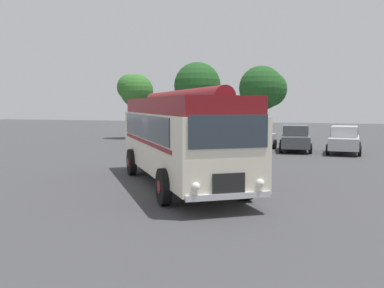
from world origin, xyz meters
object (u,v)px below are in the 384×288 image
at_px(car_near_left, 214,137).
at_px(car_far_right, 344,140).
at_px(car_mid_left, 257,137).
at_px(car_mid_right, 295,138).
at_px(box_van, 176,129).
at_px(vintage_bus, 179,134).

distance_m(car_near_left, car_far_right, 8.10).
height_order(car_near_left, car_mid_left, same).
distance_m(car_mid_left, car_mid_right, 2.44).
xyz_separation_m(car_near_left, box_van, (-2.70, 0.13, 0.52)).
height_order(car_far_right, box_van, box_van).
bearing_deg(vintage_bus, car_far_right, 66.60).
xyz_separation_m(vintage_bus, car_mid_left, (0.40, 13.60, -1.05)).
relative_size(car_mid_left, car_far_right, 1.02).
relative_size(car_near_left, car_mid_right, 0.96).
bearing_deg(car_mid_right, vintage_bus, -101.65).
height_order(car_mid_left, box_van, box_van).
bearing_deg(vintage_bus, car_near_left, 100.08).
height_order(car_mid_left, car_mid_right, same).
relative_size(vintage_bus, box_van, 1.64).
bearing_deg(vintage_bus, box_van, 111.05).
distance_m(car_near_left, car_mid_left, 2.79).
relative_size(car_mid_right, box_van, 0.74).
height_order(car_near_left, car_mid_right, same).
distance_m(vintage_bus, car_mid_right, 14.08).
relative_size(vintage_bus, car_mid_right, 2.21).
bearing_deg(car_near_left, car_mid_right, 10.35).
xyz_separation_m(vintage_bus, car_mid_right, (2.84, 13.75, -1.05)).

